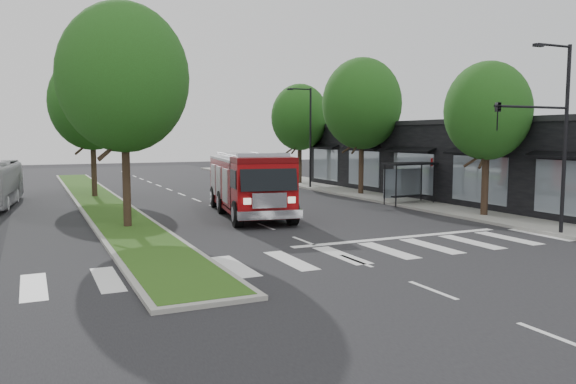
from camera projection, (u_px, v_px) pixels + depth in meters
name	position (u px, v px, depth m)	size (l,w,h in m)	color
ground	(304.00, 241.00, 22.69)	(140.00, 140.00, 0.00)	black
sidewalk_right	(406.00, 199.00, 36.93)	(5.00, 80.00, 0.15)	gray
median	(98.00, 200.00, 36.44)	(3.00, 50.00, 0.15)	gray
storefront_row	(461.00, 161.00, 38.56)	(8.00, 30.00, 5.00)	black
bus_shelter	(408.00, 172.00, 34.52)	(3.20, 1.60, 2.61)	black
tree_right_near	(488.00, 111.00, 28.74)	(4.40, 4.40, 8.05)	black
tree_right_mid	(362.00, 104.00, 39.49)	(5.60, 5.60, 9.72)	black
tree_right_far	(300.00, 117.00, 48.58)	(5.00, 5.00, 8.73)	black
tree_median_near	(123.00, 78.00, 24.93)	(5.80, 5.80, 10.16)	black
tree_median_far	(92.00, 102.00, 37.61)	(5.60, 5.60, 9.72)	black
streetlight_right_near	(551.00, 126.00, 23.07)	(4.08, 0.22, 8.00)	black
streetlight_right_far	(309.00, 133.00, 44.63)	(2.11, 0.20, 8.00)	black
fire_engine	(249.00, 185.00, 29.94)	(4.52, 10.26, 3.44)	#530406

